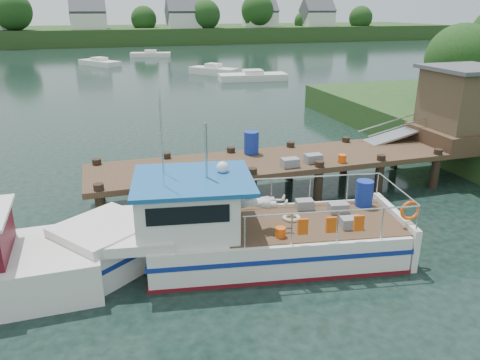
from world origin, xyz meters
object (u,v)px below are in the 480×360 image
object	(u,v)px
moored_far	(151,54)
moored_b	(213,71)
moored_d	(100,63)
dock	(408,126)
moored_c	(253,77)
lobster_boat	(232,233)

from	to	relation	value
moored_far	moored_b	size ratio (longest dim) A/B	1.15
moored_far	moored_d	distance (m)	11.32
dock	moored_far	distance (m)	53.43
moored_far	moored_b	bearing A→B (deg)	-80.90
moored_far	moored_b	distance (m)	20.83
dock	moored_b	xyz separation A→B (m)	(0.26, 32.82, -1.82)
moored_far	moored_c	xyz separation A→B (m)	(6.55, -25.57, 0.03)
moored_b	moored_c	world-z (taller)	moored_b
dock	moored_d	distance (m)	45.87
lobster_boat	moored_b	distance (m)	38.16
dock	moored_c	bearing A→B (deg)	84.13
moored_far	moored_b	xyz separation A→B (m)	(3.96, -20.45, 0.08)
dock	moored_c	xyz separation A→B (m)	(2.85, 27.70, -1.86)
moored_d	lobster_boat	bearing A→B (deg)	-92.34
dock	moored_far	xyz separation A→B (m)	(-3.70, 53.27, -1.89)
moored_far	moored_d	xyz separation A→B (m)	(-7.18, -8.75, 0.02)
moored_b	moored_d	bearing A→B (deg)	147.52
moored_c	dock	bearing A→B (deg)	-79.89
moored_c	moored_d	xyz separation A→B (m)	(-13.73, 16.82, -0.01)
dock	moored_c	distance (m)	27.91
moored_far	moored_d	bearing A→B (deg)	-131.24
dock	lobster_boat	world-z (taller)	lobster_boat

